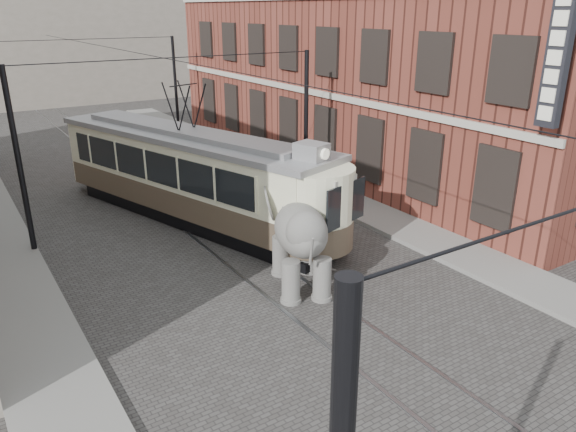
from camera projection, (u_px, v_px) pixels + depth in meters
ground at (276, 281)px, 16.11m from camera, size 120.00×120.00×0.00m
tram_rails at (276, 280)px, 16.10m from camera, size 1.54×80.00×0.02m
sidewalk_right at (421, 235)px, 19.13m from camera, size 2.00×60.00×0.15m
sidewalk_left at (39, 348)px, 12.78m from camera, size 2.00×60.00×0.15m
brick_building at (369, 42)px, 26.63m from camera, size 8.00×26.00×12.00m
distant_block at (20, 15)px, 45.01m from camera, size 28.00×10.00×14.00m
catenary at (194, 148)px, 18.86m from camera, size 11.00×30.20×6.00m
tram at (188, 154)px, 19.97m from camera, size 6.29×12.96×5.06m
elephant at (301, 243)px, 15.34m from camera, size 3.96×5.00×2.70m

